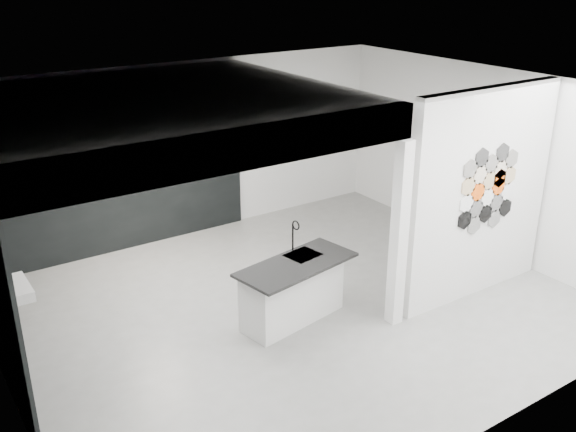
{
  "coord_description": "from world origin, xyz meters",
  "views": [
    {
      "loc": [
        -4.17,
        -6.06,
        4.23
      ],
      "look_at": [
        0.1,
        0.3,
        1.15
      ],
      "focal_mm": 40.0,
      "sensor_mm": 36.0,
      "label": 1
    }
  ],
  "objects_px": {
    "partition_panel": "(481,195)",
    "kitchen_island": "(293,290)",
    "wall_basin": "(10,291)",
    "kettle": "(184,154)",
    "stockpot": "(32,179)",
    "utensil_cup": "(66,176)",
    "bottle_dark": "(102,168)",
    "glass_vase": "(201,152)",
    "glass_bowl": "(201,153)"
  },
  "relations": [
    {
      "from": "utensil_cup",
      "to": "kettle",
      "type": "bearing_deg",
      "value": 0.0
    },
    {
      "from": "stockpot",
      "to": "glass_bowl",
      "type": "distance_m",
      "value": 2.58
    },
    {
      "from": "kitchen_island",
      "to": "utensil_cup",
      "type": "relative_size",
      "value": 16.02
    },
    {
      "from": "kettle",
      "to": "bottle_dark",
      "type": "xyz_separation_m",
      "value": [
        -1.31,
        0.0,
        0.01
      ]
    },
    {
      "from": "wall_basin",
      "to": "kettle",
      "type": "bearing_deg",
      "value": 33.62
    },
    {
      "from": "partition_panel",
      "to": "wall_basin",
      "type": "bearing_deg",
      "value": 161.77
    },
    {
      "from": "kettle",
      "to": "utensil_cup",
      "type": "bearing_deg",
      "value": 165.18
    },
    {
      "from": "partition_panel",
      "to": "glass_vase",
      "type": "xyz_separation_m",
      "value": [
        -2.08,
        3.87,
        -0.02
      ]
    },
    {
      "from": "kettle",
      "to": "partition_panel",
      "type": "bearing_deg",
      "value": -73.42
    },
    {
      "from": "stockpot",
      "to": "utensil_cup",
      "type": "bearing_deg",
      "value": 0.0
    },
    {
      "from": "partition_panel",
      "to": "glass_vase",
      "type": "distance_m",
      "value": 4.39
    },
    {
      "from": "glass_vase",
      "to": "bottle_dark",
      "type": "relative_size",
      "value": 0.74
    },
    {
      "from": "kitchen_island",
      "to": "utensil_cup",
      "type": "height_order",
      "value": "utensil_cup"
    },
    {
      "from": "wall_basin",
      "to": "kitchen_island",
      "type": "xyz_separation_m",
      "value": [
        3.03,
        -1.06,
        -0.43
      ]
    },
    {
      "from": "glass_bowl",
      "to": "glass_vase",
      "type": "height_order",
      "value": "glass_vase"
    },
    {
      "from": "partition_panel",
      "to": "kettle",
      "type": "bearing_deg",
      "value": 121.4
    },
    {
      "from": "utensil_cup",
      "to": "glass_vase",
      "type": "bearing_deg",
      "value": 0.0
    },
    {
      "from": "kettle",
      "to": "glass_vase",
      "type": "height_order",
      "value": "kettle"
    },
    {
      "from": "glass_vase",
      "to": "bottle_dark",
      "type": "bearing_deg",
      "value": 180.0
    },
    {
      "from": "glass_vase",
      "to": "wall_basin",
      "type": "bearing_deg",
      "value": -148.65
    },
    {
      "from": "partition_panel",
      "to": "glass_bowl",
      "type": "xyz_separation_m",
      "value": [
        -2.08,
        3.87,
        -0.04
      ]
    },
    {
      "from": "glass_bowl",
      "to": "utensil_cup",
      "type": "height_order",
      "value": "utensil_cup"
    },
    {
      "from": "glass_bowl",
      "to": "bottle_dark",
      "type": "relative_size",
      "value": 0.73
    },
    {
      "from": "partition_panel",
      "to": "glass_vase",
      "type": "height_order",
      "value": "partition_panel"
    },
    {
      "from": "wall_basin",
      "to": "stockpot",
      "type": "height_order",
      "value": "stockpot"
    },
    {
      "from": "wall_basin",
      "to": "bottle_dark",
      "type": "xyz_separation_m",
      "value": [
        1.79,
        2.07,
        0.55
      ]
    },
    {
      "from": "partition_panel",
      "to": "kitchen_island",
      "type": "height_order",
      "value": "partition_panel"
    },
    {
      "from": "wall_basin",
      "to": "kettle",
      "type": "distance_m",
      "value": 3.77
    },
    {
      "from": "glass_vase",
      "to": "bottle_dark",
      "type": "height_order",
      "value": "bottle_dark"
    },
    {
      "from": "partition_panel",
      "to": "stockpot",
      "type": "xyz_separation_m",
      "value": [
        -4.66,
        3.87,
        0.01
      ]
    },
    {
      "from": "kettle",
      "to": "glass_vase",
      "type": "xyz_separation_m",
      "value": [
        0.28,
        0.0,
        -0.01
      ]
    },
    {
      "from": "wall_basin",
      "to": "bottle_dark",
      "type": "bearing_deg",
      "value": 49.0
    },
    {
      "from": "kettle",
      "to": "glass_bowl",
      "type": "relative_size",
      "value": 1.46
    },
    {
      "from": "stockpot",
      "to": "utensil_cup",
      "type": "height_order",
      "value": "stockpot"
    },
    {
      "from": "stockpot",
      "to": "glass_vase",
      "type": "distance_m",
      "value": 2.58
    },
    {
      "from": "kitchen_island",
      "to": "stockpot",
      "type": "distance_m",
      "value": 3.96
    },
    {
      "from": "stockpot",
      "to": "bottle_dark",
      "type": "distance_m",
      "value": 0.99
    },
    {
      "from": "wall_basin",
      "to": "kitchen_island",
      "type": "distance_m",
      "value": 3.24
    },
    {
      "from": "wall_basin",
      "to": "utensil_cup",
      "type": "relative_size",
      "value": 5.92
    },
    {
      "from": "stockpot",
      "to": "partition_panel",
      "type": "bearing_deg",
      "value": -39.69
    },
    {
      "from": "wall_basin",
      "to": "kettle",
      "type": "xyz_separation_m",
      "value": [
        3.11,
        2.07,
        0.55
      ]
    },
    {
      "from": "kettle",
      "to": "bottle_dark",
      "type": "bearing_deg",
      "value": 165.18
    },
    {
      "from": "glass_vase",
      "to": "stockpot",
      "type": "bearing_deg",
      "value": 180.0
    },
    {
      "from": "stockpot",
      "to": "glass_vase",
      "type": "bearing_deg",
      "value": 0.0
    },
    {
      "from": "partition_panel",
      "to": "glass_bowl",
      "type": "relative_size",
      "value": 23.07
    },
    {
      "from": "kettle",
      "to": "glass_vase",
      "type": "bearing_deg",
      "value": -14.82
    },
    {
      "from": "kettle",
      "to": "stockpot",
      "type": "bearing_deg",
      "value": 165.18
    },
    {
      "from": "glass_vase",
      "to": "utensil_cup",
      "type": "distance_m",
      "value": 2.12
    },
    {
      "from": "stockpot",
      "to": "kitchen_island",
      "type": "bearing_deg",
      "value": -54.54
    },
    {
      "from": "stockpot",
      "to": "wall_basin",
      "type": "bearing_deg",
      "value": -111.37
    }
  ]
}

